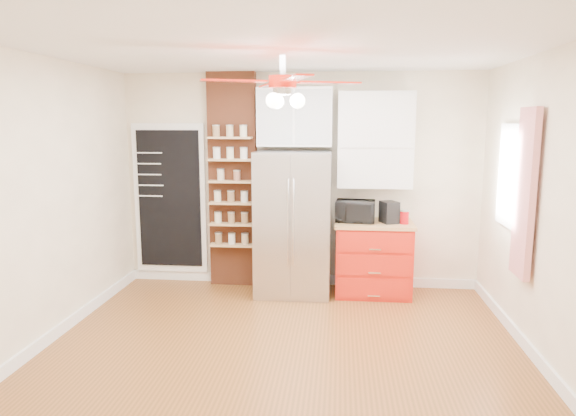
# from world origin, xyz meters

# --- Properties ---
(floor) EXTENTS (4.50, 4.50, 0.00)m
(floor) POSITION_xyz_m (0.00, 0.00, 0.00)
(floor) COLOR brown
(floor) RESTS_ON ground
(ceiling) EXTENTS (4.50, 4.50, 0.00)m
(ceiling) POSITION_xyz_m (0.00, 0.00, 2.70)
(ceiling) COLOR white
(ceiling) RESTS_ON wall_back
(wall_back) EXTENTS (4.50, 0.02, 2.70)m
(wall_back) POSITION_xyz_m (0.00, 2.00, 1.35)
(wall_back) COLOR #FEEECC
(wall_back) RESTS_ON floor
(wall_front) EXTENTS (4.50, 0.02, 2.70)m
(wall_front) POSITION_xyz_m (0.00, -2.00, 1.35)
(wall_front) COLOR #FEEECC
(wall_front) RESTS_ON floor
(wall_left) EXTENTS (0.02, 4.00, 2.70)m
(wall_left) POSITION_xyz_m (-2.25, 0.00, 1.35)
(wall_left) COLOR #FEEECC
(wall_left) RESTS_ON floor
(wall_right) EXTENTS (0.02, 4.00, 2.70)m
(wall_right) POSITION_xyz_m (2.25, 0.00, 1.35)
(wall_right) COLOR #FEEECC
(wall_right) RESTS_ON floor
(chalkboard) EXTENTS (0.95, 0.05, 1.95)m
(chalkboard) POSITION_xyz_m (-1.70, 1.96, 1.10)
(chalkboard) COLOR white
(chalkboard) RESTS_ON wall_back
(brick_pillar) EXTENTS (0.60, 0.16, 2.70)m
(brick_pillar) POSITION_xyz_m (-0.85, 1.92, 1.35)
(brick_pillar) COLOR brown
(brick_pillar) RESTS_ON floor
(fridge) EXTENTS (0.90, 0.70, 1.75)m
(fridge) POSITION_xyz_m (-0.05, 1.63, 0.88)
(fridge) COLOR #B8B8BD
(fridge) RESTS_ON floor
(upper_glass_cabinet) EXTENTS (0.90, 0.35, 0.70)m
(upper_glass_cabinet) POSITION_xyz_m (-0.05, 1.82, 2.15)
(upper_glass_cabinet) COLOR white
(upper_glass_cabinet) RESTS_ON wall_back
(red_cabinet) EXTENTS (0.94, 0.64, 0.90)m
(red_cabinet) POSITION_xyz_m (0.92, 1.68, 0.45)
(red_cabinet) COLOR red
(red_cabinet) RESTS_ON floor
(upper_shelf_unit) EXTENTS (0.90, 0.30, 1.15)m
(upper_shelf_unit) POSITION_xyz_m (0.92, 1.85, 1.88)
(upper_shelf_unit) COLOR white
(upper_shelf_unit) RESTS_ON wall_back
(window) EXTENTS (0.04, 0.75, 1.05)m
(window) POSITION_xyz_m (2.23, 0.90, 1.55)
(window) COLOR white
(window) RESTS_ON wall_right
(curtain) EXTENTS (0.06, 0.40, 1.55)m
(curtain) POSITION_xyz_m (2.18, 0.35, 1.45)
(curtain) COLOR red
(curtain) RESTS_ON wall_right
(ceiling_fan) EXTENTS (1.40, 1.40, 0.44)m
(ceiling_fan) POSITION_xyz_m (0.00, 0.00, 2.42)
(ceiling_fan) COLOR silver
(ceiling_fan) RESTS_ON ceiling
(toaster_oven) EXTENTS (0.49, 0.35, 0.26)m
(toaster_oven) POSITION_xyz_m (0.69, 1.68, 1.03)
(toaster_oven) COLOR black
(toaster_oven) RESTS_ON red_cabinet
(coffee_maker) EXTENTS (0.24, 0.27, 0.26)m
(coffee_maker) POSITION_xyz_m (1.10, 1.65, 1.03)
(coffee_maker) COLOR black
(coffee_maker) RESTS_ON red_cabinet
(canister_left) EXTENTS (0.11, 0.11, 0.15)m
(canister_left) POSITION_xyz_m (1.27, 1.60, 0.98)
(canister_left) COLOR #B00910
(canister_left) RESTS_ON red_cabinet
(canister_right) EXTENTS (0.12, 0.12, 0.13)m
(canister_right) POSITION_xyz_m (1.27, 1.69, 0.97)
(canister_right) COLOR red
(canister_right) RESTS_ON red_cabinet
(pantry_jar_oats) EXTENTS (0.11, 0.11, 0.13)m
(pantry_jar_oats) POSITION_xyz_m (-0.98, 1.80, 1.44)
(pantry_jar_oats) COLOR #C7B198
(pantry_jar_oats) RESTS_ON brick_pillar
(pantry_jar_beans) EXTENTS (0.10, 0.10, 0.12)m
(pantry_jar_beans) POSITION_xyz_m (-0.77, 1.77, 1.43)
(pantry_jar_beans) COLOR #92604A
(pantry_jar_beans) RESTS_ON brick_pillar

